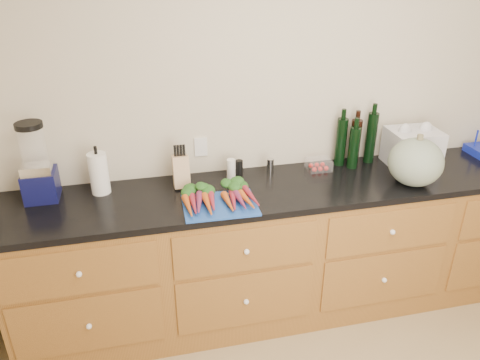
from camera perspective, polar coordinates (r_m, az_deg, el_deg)
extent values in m
cube|color=beige|center=(3.06, 6.26, 8.33)|extent=(4.10, 0.05, 2.60)
cube|color=brown|center=(3.17, 7.40, -8.33)|extent=(3.60, 0.60, 0.90)
cube|color=brown|center=(2.63, -19.01, -10.61)|extent=(0.82, 0.01, 0.28)
sphere|color=white|center=(2.62, -19.04, -10.82)|extent=(0.03, 0.03, 0.03)
cube|color=brown|center=(2.86, -17.92, -16.41)|extent=(0.82, 0.01, 0.38)
sphere|color=white|center=(2.85, -17.94, -16.62)|extent=(0.03, 0.03, 0.03)
cube|color=brown|center=(2.66, 0.73, -8.55)|extent=(0.82, 0.01, 0.28)
sphere|color=white|center=(2.65, 0.81, -8.74)|extent=(0.03, 0.03, 0.03)
cube|color=brown|center=(2.88, 0.69, -14.42)|extent=(0.82, 0.01, 0.38)
sphere|color=white|center=(2.87, 0.76, -14.62)|extent=(0.03, 0.03, 0.03)
cube|color=brown|center=(2.97, 17.96, -5.90)|extent=(0.82, 0.01, 0.28)
sphere|color=white|center=(2.96, 18.11, -6.06)|extent=(0.03, 0.03, 0.03)
cube|color=brown|center=(3.17, 17.04, -11.42)|extent=(0.82, 0.01, 0.38)
sphere|color=white|center=(3.16, 17.18, -11.58)|extent=(0.03, 0.03, 0.03)
cube|color=black|center=(2.93, 7.93, -0.75)|extent=(3.64, 0.62, 0.04)
cube|color=#1E4BAA|center=(2.64, -2.47, -3.08)|extent=(0.42, 0.32, 0.01)
cone|color=#CF5718|center=(2.59, -6.26, -3.19)|extent=(0.04, 0.20, 0.04)
cone|color=maroon|center=(2.59, -5.55, -3.12)|extent=(0.04, 0.20, 0.04)
cone|color=#7B264F|center=(2.59, -4.83, -3.04)|extent=(0.04, 0.20, 0.04)
cone|color=#CF5718|center=(2.60, -4.12, -2.97)|extent=(0.04, 0.20, 0.04)
cone|color=maroon|center=(2.60, -3.41, -2.89)|extent=(0.04, 0.20, 0.04)
ellipsoid|color=#204517|center=(2.72, -5.32, -1.33)|extent=(0.20, 0.12, 0.06)
cone|color=#CF5718|center=(2.62, -1.39, -2.67)|extent=(0.04, 0.20, 0.04)
cone|color=maroon|center=(2.62, -0.69, -2.59)|extent=(0.04, 0.20, 0.04)
cone|color=#7B264F|center=(2.63, 0.00, -2.51)|extent=(0.04, 0.20, 0.04)
cone|color=#CF5718|center=(2.63, 0.69, -2.44)|extent=(0.04, 0.20, 0.04)
cone|color=maroon|center=(2.64, 1.38, -2.36)|extent=(0.04, 0.20, 0.04)
ellipsoid|color=#204517|center=(2.75, -0.71, -0.85)|extent=(0.20, 0.12, 0.06)
ellipsoid|color=slate|center=(3.01, 20.63, 2.05)|extent=(0.33, 0.33, 0.29)
cube|color=#0D0F40|center=(2.91, -23.08, -0.56)|extent=(0.18, 0.18, 0.17)
cube|color=silver|center=(2.84, -23.56, 1.19)|extent=(0.16, 0.11, 0.05)
cylinder|color=white|center=(2.82, -23.88, 3.54)|extent=(0.14, 0.14, 0.24)
cylinder|color=black|center=(2.78, -24.39, 6.09)|extent=(0.15, 0.15, 0.03)
cylinder|color=white|center=(2.85, -16.82, 0.77)|extent=(0.11, 0.11, 0.25)
cube|color=tan|center=(2.84, -7.19, 1.06)|extent=(0.10, 0.10, 0.19)
cylinder|color=white|center=(2.93, -1.09, 1.38)|extent=(0.05, 0.05, 0.12)
cylinder|color=black|center=(2.94, -0.09, 1.38)|extent=(0.05, 0.05, 0.11)
cylinder|color=silver|center=(2.99, 3.69, 1.67)|extent=(0.05, 0.05, 0.10)
cube|color=white|center=(3.10, 9.57, 1.86)|extent=(0.15, 0.12, 0.07)
cylinder|color=black|center=(3.15, 12.20, 4.56)|extent=(0.07, 0.07, 0.32)
cylinder|color=black|center=(3.21, 13.85, 4.58)|extent=(0.07, 0.07, 0.30)
cylinder|color=black|center=(3.24, 15.67, 4.98)|extent=(0.07, 0.07, 0.34)
cylinder|color=black|center=(3.13, 13.71, 3.84)|extent=(0.07, 0.07, 0.28)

